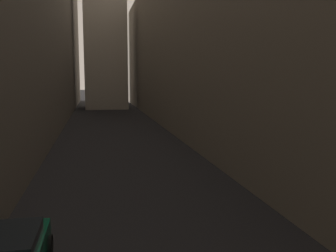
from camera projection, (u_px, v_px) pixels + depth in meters
name	position (u px, v px, depth m)	size (l,w,h in m)	color
ground_plane	(117.00, 137.00, 34.99)	(264.00, 264.00, 0.00)	black
building_block_right	(231.00, 37.00, 37.92)	(12.79, 108.00, 19.39)	gray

